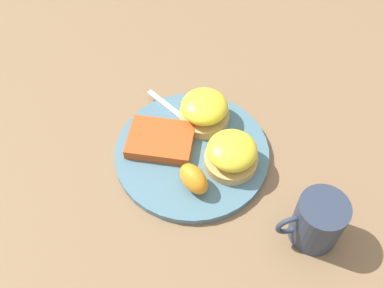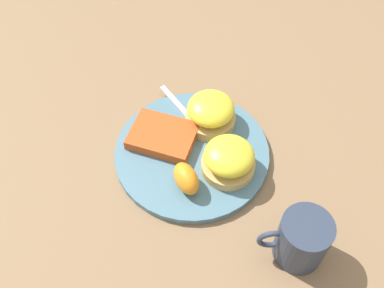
# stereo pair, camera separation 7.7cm
# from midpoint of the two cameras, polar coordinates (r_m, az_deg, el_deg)

# --- Properties ---
(ground_plane) EXTENTS (1.10, 1.10, 0.00)m
(ground_plane) POSITION_cam_midpoint_polar(r_m,az_deg,el_deg) (0.80, 2.76, -1.62)
(ground_plane) COLOR #846647
(plate) EXTENTS (0.27, 0.27, 0.01)m
(plate) POSITION_cam_midpoint_polar(r_m,az_deg,el_deg) (0.79, 2.78, -1.34)
(plate) COLOR slate
(plate) RESTS_ON ground_plane
(sandwich_benedict_left) EXTENTS (0.09, 0.09, 0.06)m
(sandwich_benedict_left) POSITION_cam_midpoint_polar(r_m,az_deg,el_deg) (0.75, 7.63, -2.14)
(sandwich_benedict_left) COLOR tan
(sandwich_benedict_left) RESTS_ON plate
(sandwich_benedict_right) EXTENTS (0.09, 0.09, 0.06)m
(sandwich_benedict_right) POSITION_cam_midpoint_polar(r_m,az_deg,el_deg) (0.80, 5.12, 3.86)
(sandwich_benedict_right) COLOR tan
(sandwich_benedict_right) RESTS_ON plate
(hashbrown_patty) EXTENTS (0.14, 0.12, 0.02)m
(hashbrown_patty) POSITION_cam_midpoint_polar(r_m,az_deg,el_deg) (0.79, -0.96, 0.84)
(hashbrown_patty) COLOR #BB4E1F
(hashbrown_patty) RESTS_ON plate
(orange_wedge) EXTENTS (0.06, 0.07, 0.04)m
(orange_wedge) POSITION_cam_midpoint_polar(r_m,az_deg,el_deg) (0.73, 2.29, -4.62)
(orange_wedge) COLOR orange
(orange_wedge) RESTS_ON plate
(fork) EXTENTS (0.14, 0.20, 0.00)m
(fork) POSITION_cam_midpoint_polar(r_m,az_deg,el_deg) (0.81, 3.86, 1.58)
(fork) COLOR silver
(fork) RESTS_ON plate
(cup) EXTENTS (0.11, 0.08, 0.09)m
(cup) POSITION_cam_midpoint_polar(r_m,az_deg,el_deg) (0.70, 16.88, -11.78)
(cup) COLOR #2D384C
(cup) RESTS_ON ground_plane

